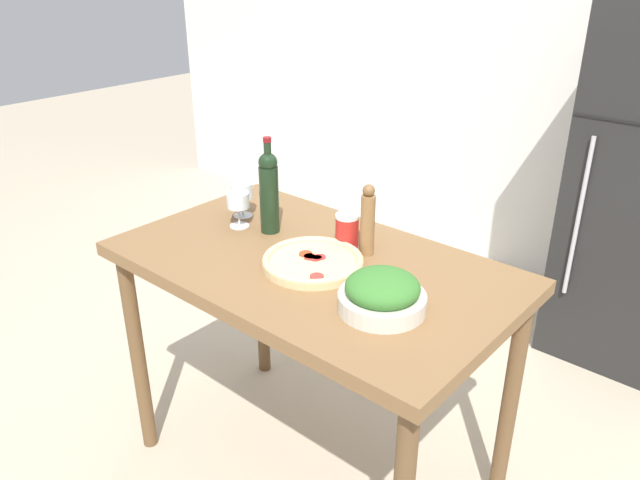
{
  "coord_description": "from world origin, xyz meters",
  "views": [
    {
      "loc": [
        1.2,
        -1.36,
        1.84
      ],
      "look_at": [
        0.0,
        0.04,
        0.97
      ],
      "focal_mm": 35.0,
      "sensor_mm": 36.0,
      "label": 1
    }
  ],
  "objects_px": {
    "homemade_pizza": "(313,261)",
    "wine_glass_far": "(242,192)",
    "salt_canister": "(347,230)",
    "salad_bowl": "(382,294)",
    "wine_bottle": "(269,190)",
    "pepper_mill": "(368,221)",
    "wine_glass_near": "(238,202)"
  },
  "relations": [
    {
      "from": "homemade_pizza",
      "to": "salt_canister",
      "type": "bearing_deg",
      "value": 92.47
    },
    {
      "from": "homemade_pizza",
      "to": "salt_canister",
      "type": "distance_m",
      "value": 0.19
    },
    {
      "from": "homemade_pizza",
      "to": "wine_glass_far",
      "type": "bearing_deg",
      "value": 163.99
    },
    {
      "from": "wine_glass_far",
      "to": "salt_canister",
      "type": "distance_m",
      "value": 0.47
    },
    {
      "from": "pepper_mill",
      "to": "salt_canister",
      "type": "relative_size",
      "value": 2.06
    },
    {
      "from": "salad_bowl",
      "to": "wine_bottle",
      "type": "bearing_deg",
      "value": 163.9
    },
    {
      "from": "wine_glass_near",
      "to": "pepper_mill",
      "type": "distance_m",
      "value": 0.5
    },
    {
      "from": "wine_bottle",
      "to": "wine_glass_near",
      "type": "distance_m",
      "value": 0.14
    },
    {
      "from": "pepper_mill",
      "to": "salt_canister",
      "type": "xyz_separation_m",
      "value": [
        -0.08,
        -0.0,
        -0.06
      ]
    },
    {
      "from": "homemade_pizza",
      "to": "salad_bowl",
      "type": "bearing_deg",
      "value": -12.83
    },
    {
      "from": "wine_bottle",
      "to": "salt_canister",
      "type": "height_order",
      "value": "wine_bottle"
    },
    {
      "from": "wine_glass_far",
      "to": "homemade_pizza",
      "type": "xyz_separation_m",
      "value": [
        0.47,
        -0.14,
        -0.08
      ]
    },
    {
      "from": "wine_glass_far",
      "to": "salt_canister",
      "type": "relative_size",
      "value": 1.11
    },
    {
      "from": "pepper_mill",
      "to": "salt_canister",
      "type": "distance_m",
      "value": 0.1
    },
    {
      "from": "wine_glass_near",
      "to": "salt_canister",
      "type": "xyz_separation_m",
      "value": [
        0.4,
        0.12,
        -0.04
      ]
    },
    {
      "from": "wine_bottle",
      "to": "pepper_mill",
      "type": "height_order",
      "value": "wine_bottle"
    },
    {
      "from": "wine_bottle",
      "to": "wine_glass_near",
      "type": "xyz_separation_m",
      "value": [
        -0.12,
        -0.04,
        -0.06
      ]
    },
    {
      "from": "wine_bottle",
      "to": "salad_bowl",
      "type": "xyz_separation_m",
      "value": [
        0.62,
        -0.18,
        -0.1
      ]
    },
    {
      "from": "wine_bottle",
      "to": "wine_glass_near",
      "type": "bearing_deg",
      "value": -158.77
    },
    {
      "from": "wine_glass_near",
      "to": "wine_glass_far",
      "type": "xyz_separation_m",
      "value": [
        -0.06,
        0.08,
        0.0
      ]
    },
    {
      "from": "pepper_mill",
      "to": "salad_bowl",
      "type": "xyz_separation_m",
      "value": [
        0.25,
        -0.26,
        -0.07
      ]
    },
    {
      "from": "homemade_pizza",
      "to": "pepper_mill",
      "type": "bearing_deg",
      "value": 67.51
    },
    {
      "from": "wine_bottle",
      "to": "salt_canister",
      "type": "xyz_separation_m",
      "value": [
        0.29,
        0.08,
        -0.1
      ]
    },
    {
      "from": "salad_bowl",
      "to": "homemade_pizza",
      "type": "height_order",
      "value": "salad_bowl"
    },
    {
      "from": "homemade_pizza",
      "to": "wine_glass_near",
      "type": "bearing_deg",
      "value": 171.66
    },
    {
      "from": "salt_canister",
      "to": "wine_glass_far",
      "type": "bearing_deg",
      "value": -173.99
    },
    {
      "from": "wine_glass_near",
      "to": "homemade_pizza",
      "type": "xyz_separation_m",
      "value": [
        0.41,
        -0.06,
        -0.08
      ]
    },
    {
      "from": "wine_glass_near",
      "to": "homemade_pizza",
      "type": "bearing_deg",
      "value": -8.34
    },
    {
      "from": "wine_glass_far",
      "to": "salad_bowl",
      "type": "relative_size",
      "value": 0.53
    },
    {
      "from": "pepper_mill",
      "to": "salt_canister",
      "type": "height_order",
      "value": "pepper_mill"
    },
    {
      "from": "wine_glass_far",
      "to": "salad_bowl",
      "type": "bearing_deg",
      "value": -14.73
    },
    {
      "from": "pepper_mill",
      "to": "salad_bowl",
      "type": "relative_size",
      "value": 0.98
    }
  ]
}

